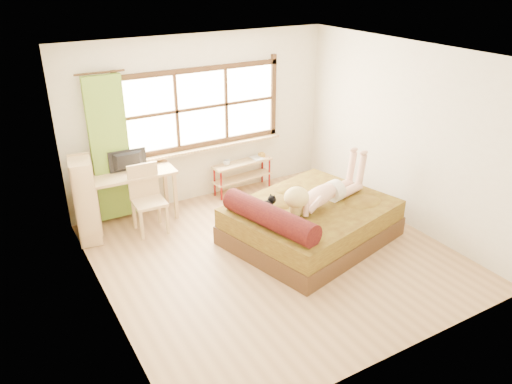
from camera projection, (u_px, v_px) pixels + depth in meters
floor at (274, 255)px, 6.88m from camera, size 4.50×4.50×0.00m
ceiling at (278, 55)px, 5.74m from camera, size 4.50×4.50×0.00m
wall_back at (202, 119)px, 8.08m from camera, size 4.50×0.00×4.50m
wall_front at (407, 243)px, 4.55m from camera, size 4.50×0.00×4.50m
wall_left at (96, 203)px, 5.29m from camera, size 0.00×4.50×4.50m
wall_right at (405, 136)px, 7.34m from camera, size 0.00×4.50×4.50m
window at (202, 110)px, 7.99m from camera, size 2.80×0.16×1.46m
curtain at (110, 150)px, 7.36m from camera, size 0.55×0.10×2.20m
bed at (309, 222)px, 7.12m from camera, size 2.56×2.24×0.84m
woman at (324, 183)px, 6.94m from camera, size 1.60×0.80×0.66m
kitten at (265, 205)px, 6.75m from camera, size 0.35×0.21×0.26m
desk at (132, 179)px, 7.51m from camera, size 1.31×0.63×0.81m
monitor at (129, 161)px, 7.44m from camera, size 0.57×0.09×0.33m
chair at (147, 195)px, 7.34m from camera, size 0.46×0.46×1.01m
pipe_shelf at (243, 170)px, 8.63m from camera, size 1.11×0.36×0.62m
cup at (227, 163)px, 8.41m from camera, size 0.12×0.12×0.09m
book at (252, 159)px, 8.65m from camera, size 0.20×0.26×0.02m
bookshelf at (85, 200)px, 7.02m from camera, size 0.38×0.58×1.23m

